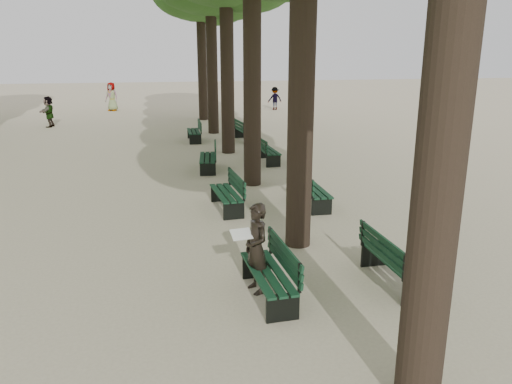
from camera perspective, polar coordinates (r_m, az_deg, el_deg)
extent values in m
plane|color=#C5B895|center=(7.71, 0.06, -14.98)|extent=(120.00, 120.00, 0.00)
cylinder|color=#33261C|center=(5.30, 21.26, 12.60)|extent=(0.52, 0.52, 7.50)
cylinder|color=#33261C|center=(9.89, 5.29, 14.64)|extent=(0.52, 0.52, 7.50)
cylinder|color=#33261C|center=(14.76, -0.45, 15.11)|extent=(0.52, 0.52, 7.50)
cylinder|color=#33261C|center=(19.69, -3.34, 15.29)|extent=(0.52, 0.52, 7.50)
cylinder|color=#33261C|center=(24.64, -5.07, 15.38)|extent=(0.52, 0.52, 7.50)
cylinder|color=#33261C|center=(29.62, -6.22, 15.43)|extent=(0.52, 0.52, 7.50)
cube|color=black|center=(8.37, 1.31, -10.58)|extent=(0.61, 1.82, 0.45)
cube|color=black|center=(8.27, 1.32, -9.19)|extent=(0.63, 1.83, 0.04)
cube|color=black|center=(8.24, 3.22, -7.27)|extent=(0.13, 1.80, 0.40)
cube|color=black|center=(12.79, -3.44, -1.09)|extent=(0.65, 1.83, 0.45)
cube|color=black|center=(12.72, -3.46, -0.12)|extent=(0.67, 1.84, 0.04)
cube|color=black|center=(12.71, -2.25, 1.14)|extent=(0.17, 1.80, 0.40)
cube|color=black|center=(17.08, -5.57, 3.22)|extent=(0.72, 1.85, 0.45)
cube|color=black|center=(17.03, -5.59, 3.96)|extent=(0.74, 1.85, 0.04)
cube|color=black|center=(16.98, -4.67, 4.87)|extent=(0.25, 1.79, 0.40)
cube|color=black|center=(22.72, -7.13, 6.34)|extent=(0.55, 1.81, 0.45)
cube|color=black|center=(22.68, -7.15, 6.90)|extent=(0.57, 1.81, 0.04)
cube|color=black|center=(22.66, -6.46, 7.60)|extent=(0.07, 1.80, 0.40)
cube|color=black|center=(9.15, 15.60, -8.79)|extent=(0.56, 1.81, 0.45)
cube|color=black|center=(9.06, 15.70, -7.49)|extent=(0.58, 1.81, 0.04)
cube|color=black|center=(8.84, 14.22, -6.10)|extent=(0.08, 1.80, 0.40)
cube|color=black|center=(13.19, 6.55, -0.63)|extent=(0.54, 1.81, 0.45)
cube|color=black|center=(13.13, 6.58, 0.31)|extent=(0.56, 1.81, 0.04)
cube|color=black|center=(12.98, 5.44, 1.40)|extent=(0.06, 1.80, 0.40)
cube|color=black|center=(18.22, 1.38, 4.09)|extent=(0.60, 1.82, 0.45)
cube|color=black|center=(18.17, 1.39, 4.78)|extent=(0.62, 1.82, 0.04)
cube|color=black|center=(18.05, 0.53, 5.59)|extent=(0.12, 1.80, 0.40)
cube|color=black|center=(22.72, -1.24, 6.46)|extent=(0.69, 1.84, 0.45)
cube|color=black|center=(22.69, -1.25, 7.02)|extent=(0.71, 1.84, 0.04)
cube|color=black|center=(22.57, -1.94, 7.66)|extent=(0.21, 1.80, 0.40)
imported|color=black|center=(8.35, 0.03, -6.46)|extent=(0.46, 0.68, 1.56)
cube|color=white|center=(8.21, -1.68, -4.84)|extent=(0.37, 0.29, 0.12)
imported|color=#262628|center=(28.95, -22.59, 8.48)|extent=(0.58, 1.53, 1.62)
imported|color=#262628|center=(35.43, -16.16, 10.43)|extent=(0.99, 0.80, 1.89)
imported|color=#262628|center=(34.70, 2.16, 10.64)|extent=(1.03, 0.46, 1.53)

